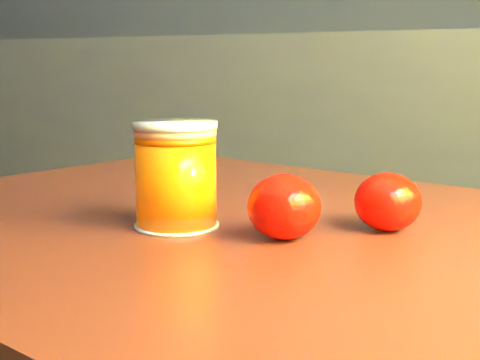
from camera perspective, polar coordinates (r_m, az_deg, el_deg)
The scene contains 5 objects.
kitchen_counter at distance 2.20m, azimuth -5.26°, elevation -0.01°, with size 3.15×0.60×0.90m, color #505156.
table at distance 0.67m, azimuth 2.45°, elevation -10.99°, with size 1.00×0.78×0.68m.
juice_glass at distance 0.63m, azimuth -5.48°, elevation 0.40°, with size 0.08×0.08×0.10m.
orange_front at distance 0.59m, azimuth 3.79°, elevation -2.30°, with size 0.07×0.07×0.06m, color #FF1405.
orange_back at distance 0.64m, azimuth 12.50°, elevation -1.83°, with size 0.06×0.06×0.05m, color #FF1405.
Camera 1 is at (1.26, -0.31, 0.83)m, focal length 50.00 mm.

